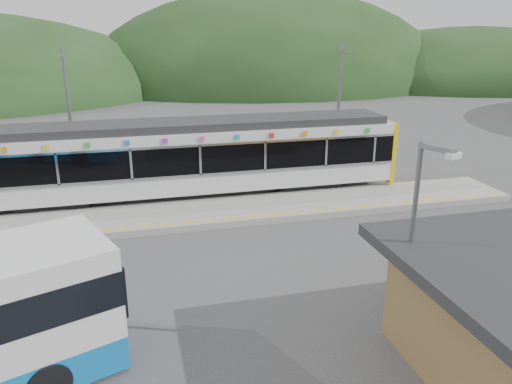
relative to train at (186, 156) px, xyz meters
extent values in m
plane|color=#4C4C4F|center=(1.77, -6.00, -2.06)|extent=(120.00, 120.00, 0.00)
ellipsoid|color=#1E3D19|center=(17.77, 48.00, -2.06)|extent=(52.00, 39.00, 26.00)
ellipsoid|color=#1E3D19|center=(46.77, 42.00, -2.06)|extent=(44.00, 33.00, 16.00)
cube|color=#9E9E99|center=(1.77, -2.70, -1.91)|extent=(26.00, 3.20, 0.30)
cube|color=yellow|center=(1.77, -4.00, -1.76)|extent=(26.00, 0.10, 0.01)
cube|color=black|center=(-6.02, 0.00, -1.76)|extent=(3.20, 2.20, 0.56)
cube|color=black|center=(5.98, 0.00, -1.76)|extent=(3.20, 2.20, 0.56)
cube|color=silver|center=(-0.02, 0.00, -1.02)|extent=(20.00, 2.90, 0.92)
cube|color=black|center=(-0.02, 0.00, 0.16)|extent=(20.00, 2.96, 1.45)
cube|color=silver|center=(-0.02, -1.50, -0.51)|extent=(20.00, 0.05, 0.10)
cube|color=silver|center=(-0.02, -1.50, 0.84)|extent=(20.00, 0.05, 0.10)
cube|color=silver|center=(-0.02, 0.00, 1.11)|extent=(20.00, 2.90, 0.45)
cube|color=#2D2D30|center=(-0.02, 0.00, 1.52)|extent=(19.40, 2.50, 0.36)
cube|color=yellow|center=(10.10, 0.00, -0.16)|extent=(0.24, 2.92, 3.00)
cube|color=silver|center=(-5.52, -1.50, 0.16)|extent=(0.10, 0.05, 1.35)
cube|color=silver|center=(-2.52, -1.50, 0.16)|extent=(0.10, 0.05, 1.35)
cube|color=silver|center=(0.48, -1.50, 0.16)|extent=(0.10, 0.05, 1.35)
cube|color=silver|center=(3.48, -1.50, 0.16)|extent=(0.10, 0.05, 1.35)
cube|color=silver|center=(6.48, -1.50, 0.16)|extent=(0.10, 0.05, 1.35)
cube|color=silver|center=(8.98, -1.50, 0.16)|extent=(0.10, 0.05, 1.35)
cube|color=orange|center=(-7.42, -1.49, 1.12)|extent=(0.22, 0.04, 0.22)
cube|color=yellow|center=(-5.82, -1.49, 1.12)|extent=(0.22, 0.04, 0.22)
cube|color=green|center=(-4.22, -1.49, 1.12)|extent=(0.22, 0.04, 0.22)
cube|color=blue|center=(-2.62, -1.49, 1.12)|extent=(0.22, 0.04, 0.22)
cube|color=purple|center=(-1.02, -1.49, 1.12)|extent=(0.22, 0.04, 0.22)
cube|color=#E54C8C|center=(0.58, -1.49, 1.12)|extent=(0.22, 0.04, 0.22)
cube|color=#19A5A5|center=(2.18, -1.49, 1.12)|extent=(0.22, 0.04, 0.22)
cube|color=red|center=(3.78, -1.49, 1.12)|extent=(0.22, 0.04, 0.22)
cube|color=orange|center=(5.38, -1.49, 1.12)|extent=(0.22, 0.04, 0.22)
cube|color=yellow|center=(6.98, -1.49, 1.12)|extent=(0.22, 0.04, 0.22)
cube|color=green|center=(8.58, -1.49, 1.12)|extent=(0.22, 0.04, 0.22)
cylinder|color=slate|center=(-5.23, 2.60, 1.44)|extent=(0.18, 0.18, 7.00)
cube|color=slate|center=(-5.23, 1.80, 4.54)|extent=(0.08, 1.80, 0.08)
cylinder|color=slate|center=(8.77, 2.60, 1.44)|extent=(0.18, 0.18, 7.00)
cube|color=slate|center=(8.77, 1.80, 4.54)|extent=(0.08, 1.80, 0.08)
cylinder|color=black|center=(-5.04, -11.90, -1.58)|extent=(1.92, 2.96, 0.97)
cylinder|color=slate|center=(3.88, -13.28, 0.66)|extent=(0.12, 0.12, 5.45)
cube|color=slate|center=(3.88, -13.69, 3.30)|extent=(0.44, 0.89, 0.12)
cube|color=silver|center=(3.88, -14.10, 3.22)|extent=(0.39, 0.29, 0.12)
camera|label=1|loc=(-2.42, -22.95, 5.82)|focal=35.00mm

